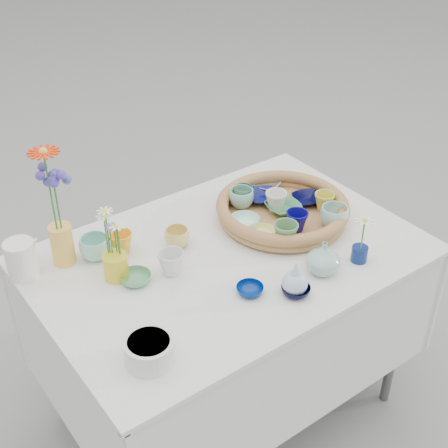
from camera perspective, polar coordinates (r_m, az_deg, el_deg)
ground at (r=2.59m, az=0.27°, el=-16.40°), size 80.00×80.00×0.00m
display_table at (r=2.59m, az=0.27°, el=-16.40°), size 1.26×0.86×0.77m
wicker_tray at (r=2.22m, az=5.36°, el=1.29°), size 0.47×0.47×0.08m
tray_ceramic_0 at (r=2.31m, az=3.58°, el=2.48°), size 0.15×0.15×0.03m
tray_ceramic_1 at (r=2.31m, az=7.65°, el=2.26°), size 0.13×0.13×0.03m
tray_ceramic_2 at (r=2.26m, az=9.15°, el=2.01°), size 0.09×0.09×0.07m
tray_ceramic_3 at (r=2.25m, az=5.42°, el=1.53°), size 0.13×0.13×0.03m
tray_ceramic_4 at (r=2.07m, az=5.66°, el=-0.89°), size 0.11×0.11×0.08m
tray_ceramic_5 at (r=2.16m, az=1.90°, el=0.18°), size 0.12×0.12×0.03m
tray_ceramic_6 at (r=2.25m, az=1.60°, el=2.38°), size 0.11×0.11×0.07m
tray_ceramic_7 at (r=2.24m, az=4.77°, el=2.09°), size 0.10×0.10×0.07m
tray_ceramic_8 at (r=2.39m, az=3.90°, el=3.56°), size 0.13×0.13×0.02m
tray_ceramic_9 at (r=2.14m, az=6.67°, el=0.26°), size 0.09×0.09×0.07m
tray_ceramic_10 at (r=2.10m, az=3.38°, el=-0.97°), size 0.13×0.13×0.03m
tray_ceramic_11 at (r=2.18m, az=10.03°, el=0.66°), size 0.12×0.12×0.08m
tray_ceramic_12 at (r=2.29m, az=1.79°, el=2.74°), size 0.10×0.10×0.06m
loose_ceramic_0 at (r=2.08m, az=-9.39°, el=-1.68°), size 0.08×0.08×0.07m
loose_ceramic_1 at (r=2.09m, az=-4.33°, el=-1.27°), size 0.10×0.10×0.07m
loose_ceramic_2 at (r=1.96m, az=-8.07°, el=-4.95°), size 0.11×0.11×0.03m
loose_ceramic_3 at (r=1.97m, az=-4.86°, el=-3.58°), size 0.11×0.11×0.08m
loose_ceramic_4 at (r=1.90m, az=2.38°, el=-6.04°), size 0.11×0.11×0.03m
loose_ceramic_5 at (r=2.07m, az=-11.72°, el=-2.16°), size 0.11×0.11×0.08m
loose_ceramic_6 at (r=1.91m, az=6.57°, el=-6.04°), size 0.11×0.11×0.03m
fluted_bowl at (r=1.69m, az=-6.84°, el=-11.44°), size 0.14×0.14×0.07m
bud_vase_paleblue at (r=1.88m, az=6.53°, el=-4.90°), size 0.09×0.09×0.12m
bud_vase_seafoam at (r=1.98m, az=9.08°, el=-3.06°), size 0.14×0.14×0.11m
bud_vase_cobalt at (r=2.06m, az=12.27°, el=-2.68°), size 0.07×0.07×0.05m
single_daisy at (r=2.01m, az=12.56°, el=-1.03°), size 0.08×0.08×0.13m
tall_vase_yellow at (r=2.05m, az=-14.58°, el=-1.81°), size 0.08×0.08×0.14m
gerbera at (r=1.94m, az=-15.59°, el=2.84°), size 0.12×0.12×0.29m
hydrangea at (r=1.96m, az=-15.01°, el=1.88°), size 0.08×0.08×0.25m
white_pitcher at (r=2.03m, az=-18.04°, el=-3.11°), size 0.14×0.10×0.13m
daisy_cup at (r=1.97m, az=-9.86°, el=-3.84°), size 0.10×0.10×0.08m
daisy_posy at (r=1.91m, az=-10.24°, el=-0.75°), size 0.10×0.10×0.15m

